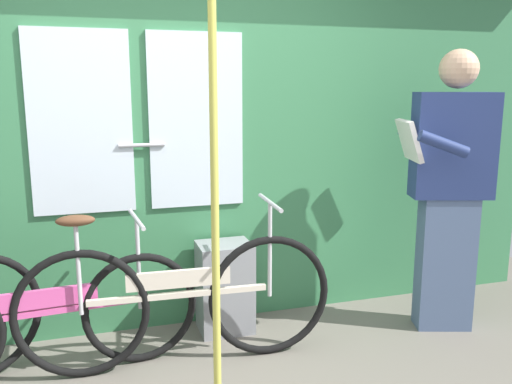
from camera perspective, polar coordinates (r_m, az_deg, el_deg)
The scene contains 6 objects.
train_door_wall at distance 3.46m, azimuth -9.03°, elevation 5.57°, with size 5.44×0.28×2.39m.
bicycle_near_door at distance 3.10m, azimuth -8.34°, elevation -11.45°, with size 1.79×0.44×0.94m.
bicycle_leaning_behind at distance 3.15m, azimuth -21.87°, elevation -12.43°, with size 1.68×0.44×0.87m.
passenger_reading_newspaper at distance 3.61m, azimuth 19.96°, elevation 0.62°, with size 0.64×0.58×1.80m.
trash_bin_by_wall at distance 3.53m, azimuth -3.36°, elevation -10.10°, with size 0.34×0.28×0.59m, color gray.
handrail_pole at distance 2.32m, azimuth -4.46°, elevation 1.23°, with size 0.04×0.04×2.35m, color #C6C14C.
Camera 1 is at (-0.49, -2.23, 1.57)m, focal length 37.42 mm.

